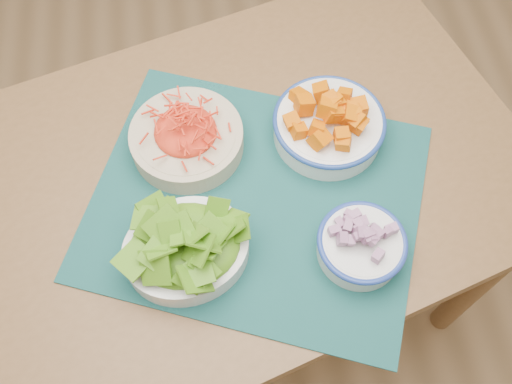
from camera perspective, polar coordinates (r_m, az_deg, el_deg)
The scene contains 7 objects.
ground at distance 1.86m, azimuth -11.23°, elevation -6.64°, with size 4.00×4.00×0.00m, color #A0784D.
table at distance 1.19m, azimuth -2.03°, elevation -0.39°, with size 1.31×1.06×0.75m.
placemat at distance 1.07m, azimuth 0.00°, elevation -0.81°, with size 0.60×0.49×0.00m, color #0C3131.
carrot_bowl at distance 1.10m, azimuth -7.00°, elevation 5.69°, with size 0.28×0.28×0.09m.
squash_bowl at distance 1.11m, azimuth 7.36°, elevation 7.07°, with size 0.24×0.24×0.10m.
lettuce_bowl at distance 0.98m, azimuth -7.10°, elevation -5.27°, with size 0.25×0.23×0.11m.
onion_bowl at distance 1.00m, azimuth 10.53°, elevation -5.07°, with size 0.16×0.16×0.08m.
Camera 1 is at (0.27, -0.71, 1.70)m, focal length 40.00 mm.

